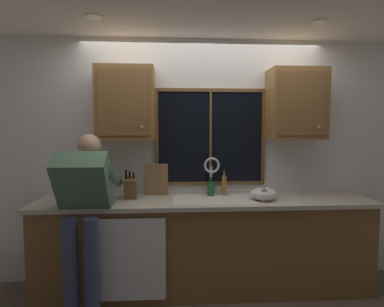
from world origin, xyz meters
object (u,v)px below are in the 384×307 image
Objects in this scene: mixing_bowl at (263,194)px; soap_dispenser at (264,195)px; knife_block at (131,188)px; cutting_board at (157,180)px; person_standing at (84,205)px; bottle_tall_clear at (224,185)px; bottle_green_glass at (211,188)px.

soap_dispenser is (-0.02, -0.07, 0.00)m from mixing_bowl.
knife_block reaches higher than soap_dispenser.
cutting_board is 1.30× the size of mixing_bowl.
bottle_tall_clear is at bearing 21.16° from person_standing.
soap_dispenser is (1.28, -0.21, -0.05)m from knife_block.
bottle_green_glass is at bearing 6.35° from knife_block.
knife_block is 1.20× the size of bottle_tall_clear.
cutting_board reaches higher than mixing_bowl.
mixing_bowl is 1.36× the size of bottle_green_glass.
person_standing is 4.87× the size of knife_block.
person_standing is 4.58× the size of cutting_board.
bottle_tall_clear reaches higher than bottle_green_glass.
knife_block is at bearing 174.24° from mixing_bowl.
mixing_bowl is at bearing 9.08° from person_standing.
knife_block is 1.23× the size of mixing_bowl.
knife_block is 1.97× the size of soap_dispenser.
person_standing is 9.60× the size of soap_dispenser.
bottle_green_glass is at bearing -4.69° from cutting_board.
mixing_bowl is 0.43m from bottle_tall_clear.
knife_block is 1.31m from mixing_bowl.
knife_block is at bearing -173.65° from bottle_green_glass.
person_standing reaches higher than soap_dispenser.
person_standing is 8.15× the size of bottle_green_glass.
person_standing is at bearing -158.84° from bottle_tall_clear.
bottle_green_glass is (0.81, 0.09, -0.03)m from knife_block.
cutting_board is 1.09m from mixing_bowl.
mixing_bowl is 0.54m from bottle_green_glass.
knife_block is 1.67× the size of bottle_green_glass.
cutting_board is 1.09m from soap_dispenser.
bottle_tall_clear is at bearing 7.43° from bottle_green_glass.
mixing_bowl is (1.05, -0.27, -0.11)m from cutting_board.
bottle_tall_clear reaches higher than mixing_bowl.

